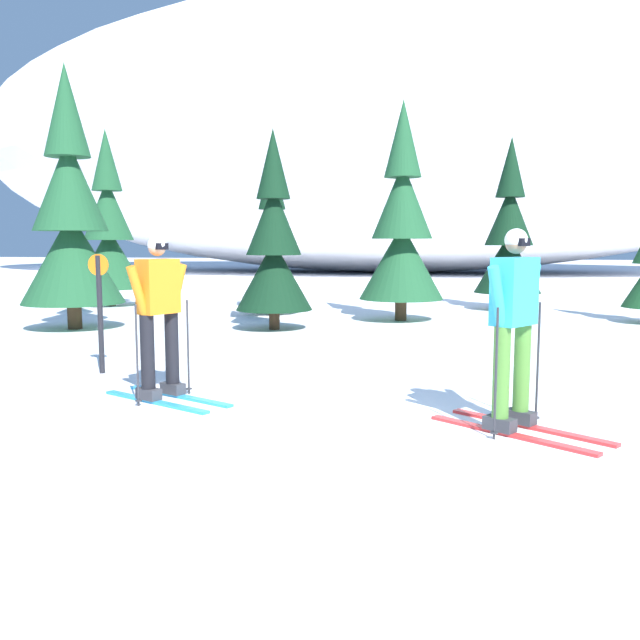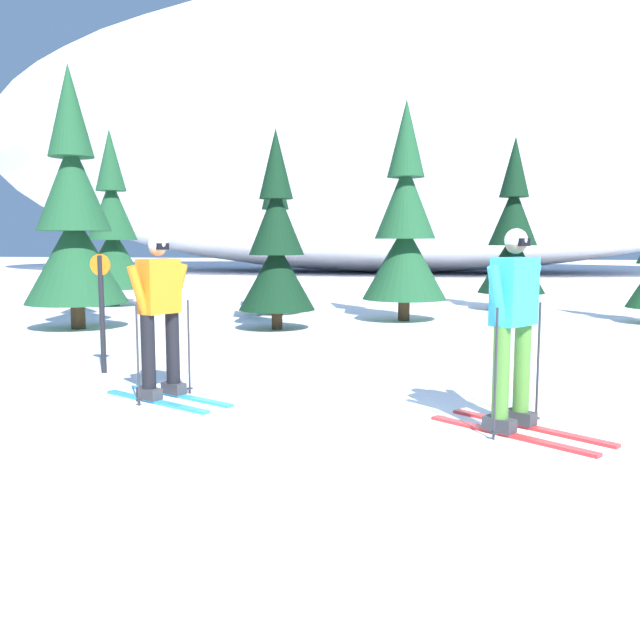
{
  "view_description": "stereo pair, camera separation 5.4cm",
  "coord_description": "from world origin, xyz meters",
  "px_view_note": "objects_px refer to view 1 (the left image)",
  "views": [
    {
      "loc": [
        1.13,
        -5.86,
        1.73
      ],
      "look_at": [
        -0.06,
        0.66,
        0.95
      ],
      "focal_mm": 37.6,
      "sensor_mm": 36.0,
      "label": 1
    },
    {
      "loc": [
        1.19,
        -5.85,
        1.73
      ],
      "look_at": [
        -0.06,
        0.66,
        0.95
      ],
      "focal_mm": 37.6,
      "sensor_mm": 36.0,
      "label": 2
    }
  ],
  "objects_px": {
    "skier_orange_jacket": "(159,313)",
    "pine_tree_center_right": "(402,230)",
    "skier_cyan_jacket": "(514,324)",
    "trail_marker_post": "(100,306)",
    "pine_tree_center_left": "(272,248)",
    "pine_tree_right": "(509,238)",
    "pine_tree_left": "(71,220)",
    "pine_tree_center": "(274,247)",
    "pine_tree_far_left": "(109,233)"
  },
  "relations": [
    {
      "from": "pine_tree_far_left",
      "to": "pine_tree_right",
      "type": "xyz_separation_m",
      "value": [
        10.38,
        0.86,
        -0.15
      ]
    },
    {
      "from": "pine_tree_center_right",
      "to": "pine_tree_right",
      "type": "xyz_separation_m",
      "value": [
        2.51,
        2.83,
        -0.17
      ]
    },
    {
      "from": "pine_tree_center_left",
      "to": "pine_tree_center_right",
      "type": "distance_m",
      "value": 3.21
    },
    {
      "from": "pine_tree_left",
      "to": "skier_cyan_jacket",
      "type": "bearing_deg",
      "value": -36.86
    },
    {
      "from": "pine_tree_left",
      "to": "pine_tree_center_left",
      "type": "xyz_separation_m",
      "value": [
        3.18,
        3.37,
        -0.56
      ]
    },
    {
      "from": "skier_orange_jacket",
      "to": "pine_tree_center_right",
      "type": "height_order",
      "value": "pine_tree_center_right"
    },
    {
      "from": "pine_tree_far_left",
      "to": "pine_tree_center",
      "type": "distance_m",
      "value": 6.77
    },
    {
      "from": "pine_tree_far_left",
      "to": "trail_marker_post",
      "type": "distance_m",
      "value": 9.69
    },
    {
      "from": "pine_tree_center_right",
      "to": "skier_orange_jacket",
      "type": "bearing_deg",
      "value": -105.26
    },
    {
      "from": "skier_cyan_jacket",
      "to": "pine_tree_center_left",
      "type": "bearing_deg",
      "value": 116.61
    },
    {
      "from": "skier_orange_jacket",
      "to": "pine_tree_center_left",
      "type": "bearing_deg",
      "value": 96.25
    },
    {
      "from": "trail_marker_post",
      "to": "skier_orange_jacket",
      "type": "bearing_deg",
      "value": -42.04
    },
    {
      "from": "skier_orange_jacket",
      "to": "pine_tree_left",
      "type": "bearing_deg",
      "value": 128.02
    },
    {
      "from": "skier_cyan_jacket",
      "to": "pine_tree_center_left",
      "type": "height_order",
      "value": "pine_tree_center_left"
    },
    {
      "from": "pine_tree_center_left",
      "to": "pine_tree_right",
      "type": "height_order",
      "value": "pine_tree_right"
    },
    {
      "from": "pine_tree_far_left",
      "to": "pine_tree_center_right",
      "type": "relative_size",
      "value": 0.99
    },
    {
      "from": "pine_tree_far_left",
      "to": "pine_tree_center",
      "type": "bearing_deg",
      "value": -35.36
    },
    {
      "from": "pine_tree_center",
      "to": "pine_tree_center_left",
      "type": "bearing_deg",
      "value": 104.97
    },
    {
      "from": "pine_tree_left",
      "to": "pine_tree_center",
      "type": "height_order",
      "value": "pine_tree_left"
    },
    {
      "from": "pine_tree_center_right",
      "to": "pine_tree_right",
      "type": "distance_m",
      "value": 3.79
    },
    {
      "from": "skier_orange_jacket",
      "to": "pine_tree_center_right",
      "type": "distance_m",
      "value": 8.21
    },
    {
      "from": "pine_tree_center_left",
      "to": "pine_tree_center",
      "type": "distance_m",
      "value": 2.82
    },
    {
      "from": "pine_tree_left",
      "to": "pine_tree_center_left",
      "type": "height_order",
      "value": "pine_tree_left"
    },
    {
      "from": "skier_orange_jacket",
      "to": "pine_tree_far_left",
      "type": "height_order",
      "value": "pine_tree_far_left"
    },
    {
      "from": "skier_cyan_jacket",
      "to": "pine_tree_right",
      "type": "height_order",
      "value": "pine_tree_right"
    },
    {
      "from": "pine_tree_left",
      "to": "pine_tree_center_right",
      "type": "height_order",
      "value": "pine_tree_left"
    },
    {
      "from": "skier_orange_jacket",
      "to": "pine_tree_left",
      "type": "relative_size",
      "value": 0.35
    },
    {
      "from": "pine_tree_far_left",
      "to": "pine_tree_left",
      "type": "height_order",
      "value": "pine_tree_left"
    },
    {
      "from": "pine_tree_center",
      "to": "skier_orange_jacket",
      "type": "bearing_deg",
      "value": -87.9
    },
    {
      "from": "pine_tree_left",
      "to": "pine_tree_center",
      "type": "relative_size",
      "value": 1.32
    },
    {
      "from": "pine_tree_center_right",
      "to": "pine_tree_center",
      "type": "bearing_deg",
      "value": -140.55
    },
    {
      "from": "skier_orange_jacket",
      "to": "pine_tree_center_left",
      "type": "distance_m",
      "value": 8.72
    },
    {
      "from": "skier_cyan_jacket",
      "to": "pine_tree_far_left",
      "type": "distance_m",
      "value": 14.05
    },
    {
      "from": "pine_tree_center",
      "to": "trail_marker_post",
      "type": "bearing_deg",
      "value": -103.84
    },
    {
      "from": "trail_marker_post",
      "to": "skier_cyan_jacket",
      "type": "bearing_deg",
      "value": -19.69
    },
    {
      "from": "skier_cyan_jacket",
      "to": "trail_marker_post",
      "type": "distance_m",
      "value": 5.35
    },
    {
      "from": "skier_cyan_jacket",
      "to": "pine_tree_center",
      "type": "height_order",
      "value": "pine_tree_center"
    },
    {
      "from": "pine_tree_far_left",
      "to": "pine_tree_left",
      "type": "distance_m",
      "value": 4.83
    },
    {
      "from": "skier_orange_jacket",
      "to": "skier_cyan_jacket",
      "type": "xyz_separation_m",
      "value": [
        3.67,
        -0.57,
        0.03
      ]
    },
    {
      "from": "skier_orange_jacket",
      "to": "pine_tree_center",
      "type": "bearing_deg",
      "value": 92.1
    },
    {
      "from": "pine_tree_far_left",
      "to": "pine_tree_left",
      "type": "xyz_separation_m",
      "value": [
        1.6,
        -4.55,
        0.19
      ]
    },
    {
      "from": "skier_orange_jacket",
      "to": "pine_tree_far_left",
      "type": "xyz_separation_m",
      "value": [
        -5.73,
        9.83,
        1.0
      ]
    },
    {
      "from": "pine_tree_center_right",
      "to": "pine_tree_right",
      "type": "height_order",
      "value": "pine_tree_center_right"
    },
    {
      "from": "trail_marker_post",
      "to": "pine_tree_left",
      "type": "bearing_deg",
      "value": 124.28
    },
    {
      "from": "pine_tree_center_right",
      "to": "skier_cyan_jacket",
      "type": "bearing_deg",
      "value": -79.74
    },
    {
      "from": "pine_tree_left",
      "to": "pine_tree_center",
      "type": "distance_m",
      "value": 3.99
    },
    {
      "from": "pine_tree_right",
      "to": "pine_tree_center_right",
      "type": "bearing_deg",
      "value": -131.49
    },
    {
      "from": "pine_tree_center",
      "to": "trail_marker_post",
      "type": "distance_m",
      "value": 4.88
    },
    {
      "from": "trail_marker_post",
      "to": "pine_tree_center_right",
      "type": "bearing_deg",
      "value": 62.05
    },
    {
      "from": "pine_tree_center",
      "to": "trail_marker_post",
      "type": "relative_size",
      "value": 2.48
    }
  ]
}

